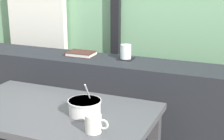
{
  "coord_description": "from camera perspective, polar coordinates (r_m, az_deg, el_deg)",
  "views": [
    {
      "loc": [
        0.9,
        -1.51,
        1.41
      ],
      "look_at": [
        0.07,
        0.48,
        0.78
      ],
      "focal_mm": 54.9,
      "sensor_mm": 36.0,
      "label": 1
    }
  ],
  "objects": [
    {
      "name": "breakfast_table",
      "position": [
        1.9,
        -9.62,
        -9.75
      ],
      "size": [
        1.07,
        0.64,
        0.7
      ],
      "color": "#414145",
      "rests_on": "ground"
    },
    {
      "name": "dark_console_ledge",
      "position": [
        2.46,
        -0.86,
        -7.65
      ],
      "size": [
        2.8,
        0.33,
        0.83
      ],
      "primitive_type": "cube",
      "color": "#23262B",
      "rests_on": "ground"
    },
    {
      "name": "soup_bowl",
      "position": [
        1.76,
        -4.56,
        -6.16
      ],
      "size": [
        0.17,
        0.17,
        0.17
      ],
      "color": "silver",
      "rests_on": "breakfast_table"
    },
    {
      "name": "ceramic_mug",
      "position": [
        1.57,
        -3.05,
        -8.88
      ],
      "size": [
        0.11,
        0.08,
        0.08
      ],
      "color": "silver",
      "rests_on": "breakfast_table"
    },
    {
      "name": "coaster_square",
      "position": [
        2.33,
        2.3,
        1.88
      ],
      "size": [
        0.1,
        0.1,
        0.0
      ],
      "primitive_type": "cube",
      "color": "black",
      "rests_on": "dark_console_ledge"
    },
    {
      "name": "closed_book",
      "position": [
        2.44,
        -5.18,
        2.74
      ],
      "size": [
        0.2,
        0.14,
        0.03
      ],
      "color": "#47231E",
      "rests_on": "dark_console_ledge"
    },
    {
      "name": "juice_glass",
      "position": [
        2.32,
        2.31,
        3.01
      ],
      "size": [
        0.07,
        0.07,
        0.1
      ],
      "color": "white",
      "rests_on": "coaster_square"
    }
  ]
}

